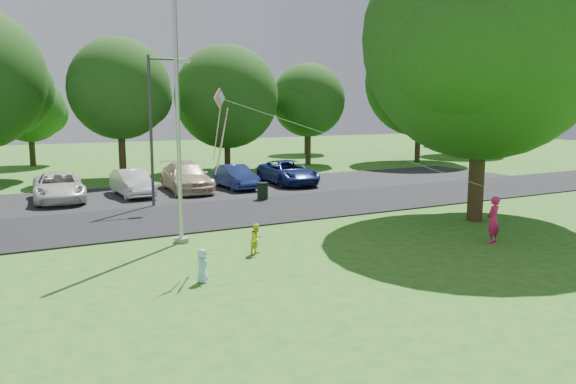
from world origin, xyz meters
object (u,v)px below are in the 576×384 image
street_lamp (157,117)px  child_blue (202,266)px  flagpole (178,118)px  kite (232,117)px  trash_can (263,192)px  woman (493,220)px  big_tree (483,45)px  child_yellow (257,239)px

street_lamp → child_blue: bearing=-95.3°
flagpole → kite: (0.61, -3.15, 0.09)m
trash_can → child_blue: child_blue is taller
flagpole → child_blue: 5.88m
trash_can → woman: (3.08, -11.38, 0.35)m
big_tree → street_lamp: bearing=137.8°
street_lamp → child_blue: 12.35m
street_lamp → kite: 10.31m
flagpole → kite: size_ratio=1.09×
street_lamp → woman: bearing=-52.0°
trash_can → child_blue: 12.84m
flagpole → trash_can: size_ratio=11.34×
woman → child_yellow: bearing=-32.7°
woman → child_blue: bearing=-18.0°
big_tree → child_blue: 14.08m
street_lamp → woman: (7.94, -12.20, -3.29)m
flagpole → street_lamp: 7.24m
street_lamp → woman: street_lamp is taller
big_tree → child_yellow: big_tree is taller
flagpole → woman: size_ratio=6.29×
street_lamp → trash_can: 6.13m
flagpole → trash_can: (6.10, 6.31, -3.72)m
kite → trash_can: bearing=23.2°
trash_can → child_blue: size_ratio=0.98×
street_lamp → child_blue: street_lamp is taller
flagpole → woman: flagpole is taller
flagpole → trash_can: flagpole is taller
street_lamp → trash_can: bearing=-4.7°
big_tree → kite: bearing=-174.6°
child_yellow → child_blue: bearing=-167.3°
street_lamp → big_tree: 14.07m
trash_can → child_yellow: size_ratio=0.91×
child_blue → big_tree: bearing=-59.4°
woman → street_lamp: bearing=-71.5°
child_yellow → kite: (-0.99, -0.56, 3.77)m
child_yellow → big_tree: bearing=-22.2°
trash_can → big_tree: bearing=-57.6°
big_tree → kite: 11.20m
child_blue → kite: 4.29m
flagpole → woman: bearing=-28.9°
kite → child_yellow: bearing=-7.1°
trash_can → street_lamp: bearing=170.4°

